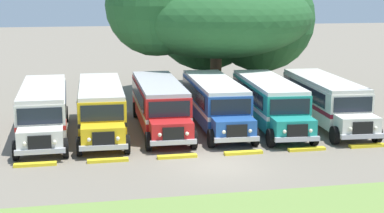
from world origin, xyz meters
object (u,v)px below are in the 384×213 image
Objects in this scene: parked_bus_slot_4 at (269,100)px; broad_shade_tree at (216,16)px; parked_bus_slot_1 at (101,106)px; parked_bus_slot_2 at (160,103)px; parked_bus_slot_3 at (215,101)px; parked_bus_slot_5 at (325,99)px; parked_bus_slot_0 at (44,108)px.

broad_shade_tree is at bearing -172.91° from parked_bus_slot_4.
parked_bus_slot_1 is 3.52m from parked_bus_slot_2.
parked_bus_slot_2 is at bearing -91.74° from parked_bus_slot_4.
parked_bus_slot_1 and parked_bus_slot_3 have the same top height.
parked_bus_slot_5 is at bearing 86.18° from parked_bus_slot_3.
parked_bus_slot_2 is at bearing -90.51° from parked_bus_slot_5.
parked_bus_slot_4 is (13.44, -0.21, 0.00)m from parked_bus_slot_0.
parked_bus_slot_4 is 0.64× the size of broad_shade_tree.
parked_bus_slot_0 and parked_bus_slot_5 have the same top height.
parked_bus_slot_5 is at bearing 88.13° from parked_bus_slot_0.
parked_bus_slot_3 is at bearing -92.04° from parked_bus_slot_5.
parked_bus_slot_1 and parked_bus_slot_2 have the same top height.
parked_bus_slot_4 and parked_bus_slot_5 have the same top height.
broad_shade_tree reaches higher than parked_bus_slot_0.
parked_bus_slot_4 is at bearing 88.37° from parked_bus_slot_0.
parked_bus_slot_4 is at bearing 82.12° from parked_bus_slot_3.
parked_bus_slot_1 is 0.99× the size of parked_bus_slot_4.
parked_bus_slot_0 is at bearing -86.06° from parked_bus_slot_1.
broad_shade_tree is (6.02, 10.49, 4.66)m from parked_bus_slot_2.
broad_shade_tree is (9.53, 10.77, 4.66)m from parked_bus_slot_1.
parked_bus_slot_2 is 3.41m from parked_bus_slot_3.
parked_bus_slot_4 is at bearing 89.51° from parked_bus_slot_1.
broad_shade_tree reaches higher than parked_bus_slot_4.
parked_bus_slot_2 is 12.96m from broad_shade_tree.
parked_bus_slot_1 is 15.12m from broad_shade_tree.
parked_bus_slot_5 is at bearing -69.23° from broad_shade_tree.
parked_bus_slot_4 is at bearing -86.62° from broad_shade_tree.
parked_bus_slot_1 is 0.64× the size of broad_shade_tree.
parked_bus_slot_3 is at bearing 93.28° from parked_bus_slot_1.
parked_bus_slot_2 is at bearing 92.88° from parked_bus_slot_0.
parked_bus_slot_3 and parked_bus_slot_4 have the same top height.
parked_bus_slot_0 is 0.99× the size of parked_bus_slot_4.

